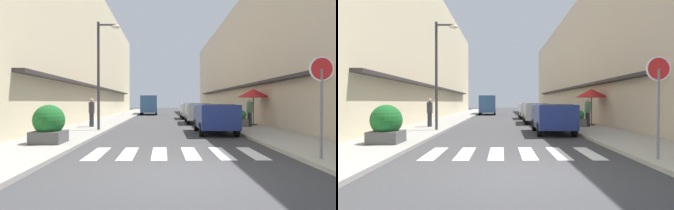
% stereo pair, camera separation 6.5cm
% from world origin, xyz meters
% --- Properties ---
extents(ground_plane, '(106.61, 106.61, 0.00)m').
position_xyz_m(ground_plane, '(0.00, 19.38, 0.00)').
color(ground_plane, '#38383A').
extents(sidewalk_left, '(2.82, 67.84, 0.12)m').
position_xyz_m(sidewalk_left, '(-4.70, 19.38, 0.06)').
color(sidewalk_left, gray).
rests_on(sidewalk_left, ground_plane).
extents(sidewalk_right, '(2.82, 67.84, 0.12)m').
position_xyz_m(sidewalk_right, '(4.70, 19.38, 0.06)').
color(sidewalk_right, '#ADA899').
rests_on(sidewalk_right, ground_plane).
extents(building_row_left, '(5.50, 45.61, 11.63)m').
position_xyz_m(building_row_left, '(-8.61, 20.81, 5.81)').
color(building_row_left, beige).
rests_on(building_row_left, ground_plane).
extents(building_row_right, '(5.50, 45.61, 10.25)m').
position_xyz_m(building_row_right, '(8.61, 20.81, 5.12)').
color(building_row_right, '#C6B299').
rests_on(building_row_right, ground_plane).
extents(crosswalk, '(5.20, 2.20, 0.01)m').
position_xyz_m(crosswalk, '(-0.00, 2.64, 0.01)').
color(crosswalk, silver).
rests_on(crosswalk, ground_plane).
extents(parked_car_near, '(1.88, 3.98, 1.47)m').
position_xyz_m(parked_car_near, '(2.24, 8.19, 0.92)').
color(parked_car_near, navy).
rests_on(parked_car_near, ground_plane).
extents(parked_car_mid, '(1.93, 4.27, 1.47)m').
position_xyz_m(parked_car_mid, '(2.24, 15.04, 0.92)').
color(parked_car_mid, silver).
rests_on(parked_car_mid, ground_plane).
extents(parked_car_far, '(1.82, 4.02, 1.47)m').
position_xyz_m(parked_car_far, '(2.24, 20.80, 0.92)').
color(parked_car_far, silver).
rests_on(parked_car_far, ground_plane).
extents(delivery_van, '(2.10, 5.44, 2.37)m').
position_xyz_m(delivery_van, '(-2.09, 29.89, 1.41)').
color(delivery_van, '#33598C').
rests_on(delivery_van, ground_plane).
extents(round_street_sign, '(0.65, 0.07, 2.64)m').
position_xyz_m(round_street_sign, '(3.70, 1.14, 2.14)').
color(round_street_sign, slate).
rests_on(round_street_sign, sidewalk_right).
extents(street_lamp, '(1.19, 0.28, 5.65)m').
position_xyz_m(street_lamp, '(-3.56, 8.95, 3.55)').
color(street_lamp, '#38383D').
rests_on(street_lamp, sidewalk_left).
extents(cafe_umbrella, '(2.04, 2.04, 2.30)m').
position_xyz_m(cafe_umbrella, '(5.37, 11.91, 2.13)').
color(cafe_umbrella, '#262626').
rests_on(cafe_umbrella, sidewalk_right).
extents(planter_corner, '(1.10, 1.10, 1.37)m').
position_xyz_m(planter_corner, '(-4.43, 4.14, 0.78)').
color(planter_corner, '#4C4C4C').
rests_on(planter_corner, sidewalk_left).
extents(planter_midblock, '(0.70, 0.70, 0.99)m').
position_xyz_m(planter_midblock, '(4.29, 10.84, 0.58)').
color(planter_midblock, slate).
rests_on(planter_midblock, sidewalk_right).
extents(pedestrian_walking_near, '(0.34, 0.34, 1.67)m').
position_xyz_m(pedestrian_walking_near, '(-4.58, 10.89, 1.00)').
color(pedestrian_walking_near, '#282B33').
rests_on(pedestrian_walking_near, sidewalk_left).
extents(pedestrian_walking_far, '(0.34, 0.34, 1.70)m').
position_xyz_m(pedestrian_walking_far, '(4.80, 10.83, 1.02)').
color(pedestrian_walking_far, '#282B33').
rests_on(pedestrian_walking_far, sidewalk_right).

